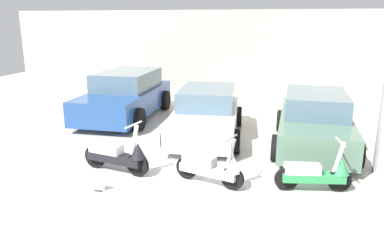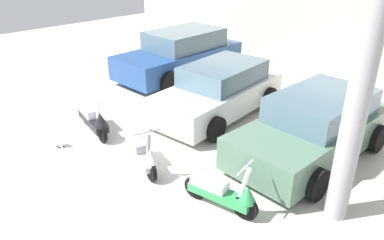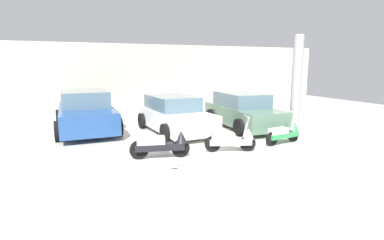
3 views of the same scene
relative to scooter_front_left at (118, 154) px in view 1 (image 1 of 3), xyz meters
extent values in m
plane|color=beige|center=(1.69, -0.84, -0.39)|extent=(28.00, 28.00, 0.00)
cube|color=beige|center=(1.69, 7.80, 1.33)|extent=(19.60, 0.12, 3.44)
cylinder|color=black|center=(0.46, -0.09, -0.14)|extent=(0.49, 0.18, 0.49)
cylinder|color=black|center=(-0.60, 0.12, -0.14)|extent=(0.49, 0.18, 0.49)
cube|color=black|center=(-0.07, 0.01, -0.08)|extent=(1.30, 0.54, 0.17)
cube|color=white|center=(-0.29, 0.06, 0.10)|extent=(0.75, 0.42, 0.19)
cylinder|color=white|center=(0.40, -0.08, 0.34)|extent=(0.24, 0.12, 0.69)
cylinder|color=white|center=(0.40, -0.08, 0.69)|extent=(0.14, 0.56, 0.03)
cone|color=black|center=(0.48, -0.10, 0.16)|extent=(0.38, 0.38, 0.32)
cylinder|color=black|center=(2.40, -0.24, -0.16)|extent=(0.45, 0.20, 0.45)
cylinder|color=black|center=(1.45, 0.04, -0.16)|extent=(0.45, 0.20, 0.45)
cube|color=silver|center=(1.93, -0.10, -0.11)|extent=(1.20, 0.60, 0.16)
cube|color=gray|center=(1.72, -0.04, 0.06)|extent=(0.70, 0.44, 0.18)
cylinder|color=gray|center=(2.35, -0.23, 0.29)|extent=(0.22, 0.13, 0.64)
cylinder|color=gray|center=(2.35, -0.23, 0.61)|extent=(0.18, 0.51, 0.03)
cone|color=silver|center=(2.42, -0.25, 0.12)|extent=(0.37, 0.37, 0.29)
cylinder|color=black|center=(4.32, 0.17, -0.17)|extent=(0.44, 0.16, 0.43)
cylinder|color=black|center=(3.37, -0.02, -0.17)|extent=(0.44, 0.16, 0.43)
cube|color=#2D8C4C|center=(3.85, 0.08, -0.12)|extent=(1.16, 0.48, 0.15)
cube|color=white|center=(3.65, 0.04, 0.04)|extent=(0.67, 0.37, 0.17)
cylinder|color=white|center=(4.27, 0.16, 0.27)|extent=(0.21, 0.11, 0.62)
cylinder|color=white|center=(4.27, 0.16, 0.57)|extent=(0.13, 0.50, 0.03)
cone|color=#2D8C4C|center=(4.34, 0.17, 0.10)|extent=(0.34, 0.34, 0.28)
cube|color=navy|center=(-1.74, 4.25, 0.16)|extent=(1.97, 4.41, 0.72)
cube|color=slate|center=(-1.75, 4.51, 0.80)|extent=(1.68, 2.49, 0.57)
cylinder|color=black|center=(-0.75, 2.94, -0.06)|extent=(0.25, 0.67, 0.66)
cylinder|color=black|center=(-2.63, 2.87, -0.06)|extent=(0.25, 0.67, 0.66)
cylinder|color=black|center=(-0.85, 5.63, -0.06)|extent=(0.25, 0.67, 0.66)
cylinder|color=black|center=(-2.73, 5.56, -0.06)|extent=(0.25, 0.67, 0.66)
cube|color=white|center=(1.24, 2.86, 0.09)|extent=(2.00, 3.99, 0.64)
cube|color=slate|center=(1.21, 3.09, 0.67)|extent=(1.63, 2.29, 0.50)
cylinder|color=black|center=(2.19, 1.76, -0.09)|extent=(0.26, 0.60, 0.59)
cylinder|color=black|center=(0.54, 1.59, -0.09)|extent=(0.26, 0.60, 0.59)
cylinder|color=black|center=(1.93, 4.13, -0.09)|extent=(0.26, 0.60, 0.59)
cylinder|color=black|center=(0.28, 3.95, -0.09)|extent=(0.26, 0.60, 0.59)
cube|color=#51705B|center=(4.00, 2.70, 0.10)|extent=(1.70, 3.96, 0.65)
cube|color=slate|center=(4.01, 2.93, 0.69)|extent=(1.48, 2.22, 0.51)
cylinder|color=black|center=(4.83, 1.46, -0.09)|extent=(0.22, 0.60, 0.60)
cylinder|color=black|center=(3.13, 1.49, -0.09)|extent=(0.22, 0.60, 0.60)
cylinder|color=black|center=(4.87, 3.90, -0.09)|extent=(0.22, 0.60, 0.60)
cylinder|color=black|center=(3.17, 3.93, -0.09)|extent=(0.22, 0.60, 0.60)
cube|color=black|center=(0.02, -0.89, -0.38)|extent=(0.17, 0.13, 0.01)
cube|color=white|center=(0.02, -0.89, -0.26)|extent=(0.20, 0.04, 0.26)
camera|label=1|loc=(3.27, -6.64, 2.67)|focal=35.00mm
camera|label=2|loc=(7.17, -3.78, 3.68)|focal=35.00mm
camera|label=3|loc=(-1.97, -7.30, 1.98)|focal=28.00mm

